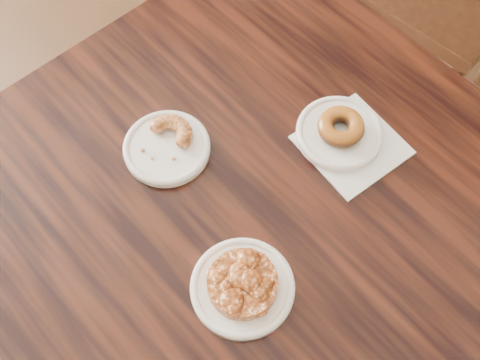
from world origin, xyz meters
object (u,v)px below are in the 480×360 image
Objects in this scene: glazed_donut at (341,127)px; cruller_fragment at (166,142)px; cafe_table at (247,271)px; apple_fritter at (243,283)px.

glazed_donut reaches higher than cruller_fragment.
glazed_donut is (0.07, 0.18, 0.41)m from cafe_table.
glazed_donut is at bearing 84.50° from cafe_table.
glazed_donut is 0.32m from apple_fritter.
apple_fritter reaches higher than glazed_donut.
apple_fritter is (0.08, -0.14, 0.40)m from cafe_table.
glazed_donut is at bearing 91.61° from apple_fritter.
cafe_table is 9.86× the size of cruller_fragment.
glazed_donut is 0.86× the size of cruller_fragment.
apple_fritter is at bearing -29.46° from cruller_fragment.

